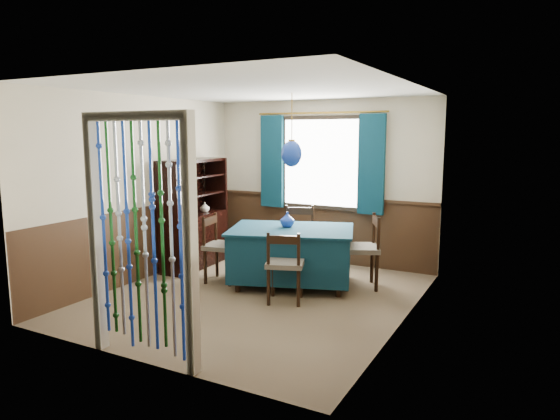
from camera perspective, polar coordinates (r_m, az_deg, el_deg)
The scene contains 22 objects.
floor at distance 6.25m, azimuth -2.71°, elevation -9.88°, with size 4.00×4.00×0.00m, color brown.
ceiling at distance 5.94m, azimuth -2.89°, elevation 13.60°, with size 4.00×4.00×0.00m, color silver.
wall_back at distance 7.74m, azimuth 4.81°, elevation 3.20°, with size 3.60×3.60×0.00m, color beige.
wall_front at distance 4.39m, azimuth -16.27°, elevation -1.40°, with size 3.60×3.60×0.00m, color beige.
wall_left at distance 7.06m, azimuth -15.47°, elevation 2.37°, with size 4.00×4.00×0.00m, color beige.
wall_right at distance 5.29m, azimuth 14.21°, elevation 0.36°, with size 4.00×4.00×0.00m, color beige.
wainscot_back at distance 7.84m, azimuth 4.69°, elevation -2.27°, with size 3.60×3.60×0.00m, color #3B2516.
wainscot_front at distance 4.59m, azimuth -15.73°, elevation -10.62°, with size 3.60×3.60×0.00m, color #3B2516.
wainscot_left at distance 7.17m, azimuth -15.13°, elevation -3.60°, with size 4.00×4.00×0.00m, color #3B2516.
wainscot_right at distance 5.45m, azimuth 13.76°, elevation -7.45°, with size 4.00×4.00×0.00m, color #3B2516.
window at distance 7.68m, azimuth 4.69°, elevation 5.40°, with size 1.32×0.12×1.42m, color black.
doorway at distance 4.47m, azimuth -15.63°, elevation -3.80°, with size 1.16×0.12×2.18m, color silver, non-canonical shape.
dining_table at distance 6.60m, azimuth 1.31°, elevation -4.87°, with size 1.86×1.56×0.77m.
chair_near at distance 5.92m, azimuth 0.57°, elevation -6.24°, with size 0.55×0.53×0.87m.
chair_far at distance 7.29m, azimuth 2.22°, elevation -3.09°, with size 0.61×0.60×0.94m.
chair_left at distance 6.81m, azimuth -6.81°, elevation -4.15°, with size 0.50×0.52×0.91m.
chair_right at distance 6.59m, azimuth 9.45°, elevation -4.42°, with size 0.62×0.62×0.96m.
sideboard at distance 7.61m, azimuth -9.83°, elevation -2.19°, with size 0.50×1.26×1.62m.
pendant_lamp at distance 6.41m, azimuth 1.35°, elevation 6.47°, with size 0.27×0.27×0.93m.
vase_table at distance 6.62m, azimuth 0.83°, elevation -1.15°, with size 0.17×0.17×0.18m, color navy.
bowl_shelf at distance 7.26m, azimuth -10.95°, elevation 1.77°, with size 0.21×0.21×0.05m, color beige.
vase_sideboard at distance 7.68m, azimuth -8.60°, elevation 0.39°, with size 0.16×0.16×0.16m, color beige.
Camera 1 is at (3.04, -5.09, 2.00)m, focal length 32.00 mm.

